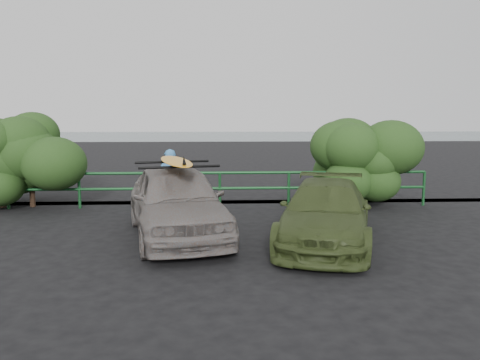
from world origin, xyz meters
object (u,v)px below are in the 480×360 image
object	(u,v)px
guardrail	(185,190)
olive_vehicle	(326,213)
sedan	(177,201)
man	(170,181)
surfboard	(176,161)

from	to	relation	value
guardrail	olive_vehicle	xyz separation A→B (m)	(3.18, -3.94, 0.12)
olive_vehicle	sedan	bearing A→B (deg)	-175.45
olive_vehicle	man	distance (m)	4.77
olive_vehicle	man	xyz separation A→B (m)	(-3.52, 3.20, 0.24)
guardrail	sedan	xyz separation A→B (m)	(0.06, -3.30, 0.26)
olive_vehicle	man	bearing A→B (deg)	153.83
olive_vehicle	surfboard	bearing A→B (deg)	-175.45
olive_vehicle	man	world-z (taller)	man
guardrail	man	distance (m)	0.88
surfboard	sedan	bearing A→B (deg)	-129.98
sedan	olive_vehicle	bearing A→B (deg)	-24.97
olive_vehicle	surfboard	xyz separation A→B (m)	(-3.12, 0.64, 1.03)
olive_vehicle	man	size ratio (longest dim) A/B	2.51
guardrail	olive_vehicle	distance (m)	5.06
sedan	man	distance (m)	2.60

